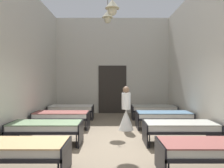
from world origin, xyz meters
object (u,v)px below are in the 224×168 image
object	(u,v)px
bed_left_row_4	(71,109)
nurse_near_aisle	(125,114)
bed_left_row_2	(45,127)
bed_right_row_2	(179,127)
bed_left_row_1	(14,149)
bed_right_row_4	(153,109)
bed_right_row_3	(163,116)
bed_left_row_3	(61,116)
bed_right_row_1	(210,149)

from	to	relation	value
bed_left_row_4	nurse_near_aisle	size ratio (longest dim) A/B	1.28
bed_left_row_2	bed_left_row_4	world-z (taller)	same
bed_left_row_2	bed_right_row_2	distance (m)	3.56
bed_left_row_1	bed_right_row_4	distance (m)	6.46
bed_right_row_4	bed_left_row_4	bearing A→B (deg)	180.00
bed_right_row_2	bed_right_row_3	xyz separation A→B (m)	(0.00, 1.80, 0.00)
bed_right_row_2	bed_left_row_3	distance (m)	3.99
bed_left_row_2	bed_right_row_4	bearing A→B (deg)	45.25
bed_left_row_2	bed_right_row_4	distance (m)	5.06
bed_left_row_2	bed_right_row_4	xyz separation A→B (m)	(3.56, 3.59, 0.00)
bed_left_row_2	bed_right_row_3	distance (m)	3.99
bed_left_row_3	bed_left_row_2	bearing A→B (deg)	-90.00
bed_left_row_1	bed_right_row_3	bearing A→B (deg)	45.25
bed_left_row_2	bed_right_row_1	bearing A→B (deg)	-26.77
bed_left_row_2	nurse_near_aisle	size ratio (longest dim) A/B	1.28
bed_right_row_3	nurse_near_aisle	size ratio (longest dim) A/B	1.28
bed_right_row_2	bed_right_row_4	world-z (taller)	same
bed_left_row_1	bed_left_row_3	world-z (taller)	same
bed_right_row_1	bed_left_row_2	world-z (taller)	same
bed_right_row_3	nurse_near_aisle	bearing A→B (deg)	-170.43
bed_right_row_1	bed_right_row_2	xyz separation A→B (m)	(0.00, 1.80, 0.00)
bed_left_row_2	bed_left_row_4	bearing A→B (deg)	90.00
bed_right_row_2	bed_right_row_4	xyz separation A→B (m)	(0.00, 3.59, 0.00)
bed_right_row_2	bed_left_row_3	xyz separation A→B (m)	(-3.56, 1.80, 0.00)
bed_right_row_1	bed_left_row_4	world-z (taller)	same
nurse_near_aisle	bed_left_row_1	bearing A→B (deg)	1.54
bed_right_row_2	bed_right_row_4	size ratio (longest dim) A/B	1.00
bed_right_row_1	nurse_near_aisle	xyz separation A→B (m)	(-1.33, 3.37, 0.09)
nurse_near_aisle	bed_right_row_4	bearing A→B (deg)	-178.27
bed_right_row_4	bed_left_row_2	bearing A→B (deg)	-134.75
bed_right_row_1	bed_right_row_3	distance (m)	3.59
bed_left_row_2	nurse_near_aisle	bearing A→B (deg)	35.16
bed_right_row_2	bed_left_row_4	world-z (taller)	same
bed_left_row_1	bed_left_row_4	xyz separation A→B (m)	(0.00, 5.39, 0.00)
bed_left_row_1	bed_right_row_4	bearing A→B (deg)	56.54
bed_right_row_4	bed_left_row_3	bearing A→B (deg)	-153.23
bed_left_row_4	bed_right_row_1	bearing A→B (deg)	-56.54
bed_right_row_1	bed_right_row_4	world-z (taller)	same
bed_right_row_1	bed_left_row_2	xyz separation A→B (m)	(-3.56, 1.80, 0.00)
bed_left_row_1	bed_left_row_4	distance (m)	5.39
bed_left_row_2	bed_right_row_2	xyz separation A→B (m)	(3.56, 0.00, 0.00)
bed_left_row_3	bed_right_row_4	distance (m)	3.99
bed_right_row_3	bed_left_row_4	bearing A→B (deg)	153.23
bed_right_row_2	nurse_near_aisle	distance (m)	2.06
bed_left_row_1	bed_right_row_2	xyz separation A→B (m)	(3.56, 1.80, 0.00)
bed_left_row_2	bed_right_row_3	size ratio (longest dim) A/B	1.00
bed_right_row_3	bed_left_row_4	size ratio (longest dim) A/B	1.00
bed_right_row_4	nurse_near_aisle	distance (m)	2.42
bed_right_row_3	bed_left_row_4	world-z (taller)	same
bed_left_row_4	bed_right_row_2	bearing A→B (deg)	-45.25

